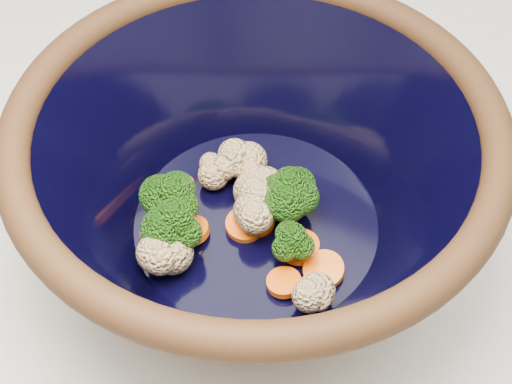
# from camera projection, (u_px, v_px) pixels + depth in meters

# --- Properties ---
(counter) EXTENTS (1.20, 1.20, 0.90)m
(counter) POSITION_uv_depth(u_px,v_px,m) (287.00, 365.00, 1.02)
(counter) COLOR beige
(counter) RESTS_ON ground
(mixing_bowl) EXTENTS (0.40, 0.40, 0.16)m
(mixing_bowl) POSITION_uv_depth(u_px,v_px,m) (256.00, 179.00, 0.54)
(mixing_bowl) COLOR black
(mixing_bowl) RESTS_ON counter
(vegetable_pile) EXTENTS (0.17, 0.14, 0.06)m
(vegetable_pile) POSITION_uv_depth(u_px,v_px,m) (229.00, 211.00, 0.56)
(vegetable_pile) COLOR #608442
(vegetable_pile) RESTS_ON mixing_bowl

